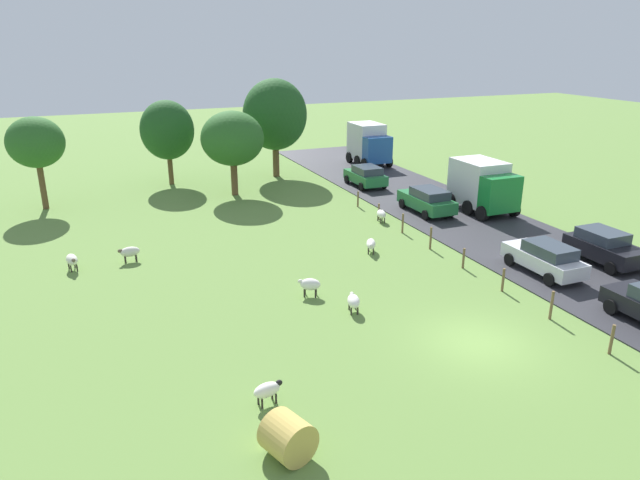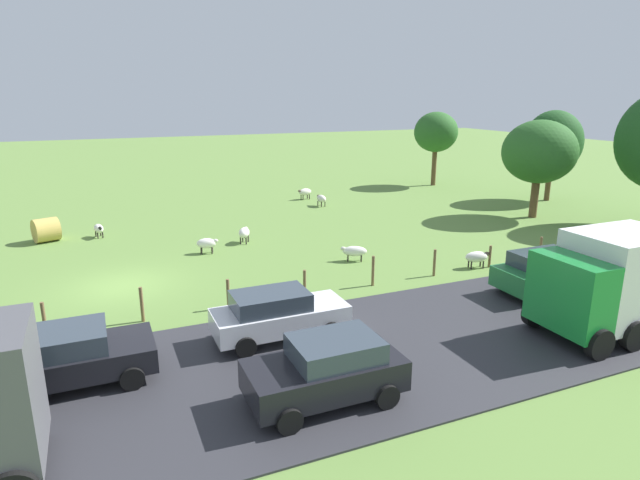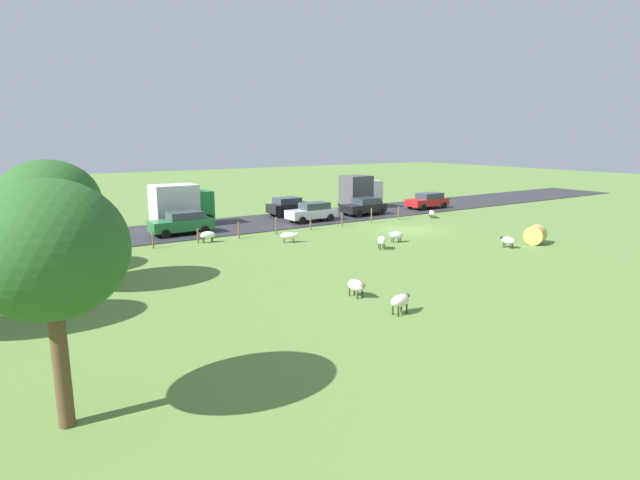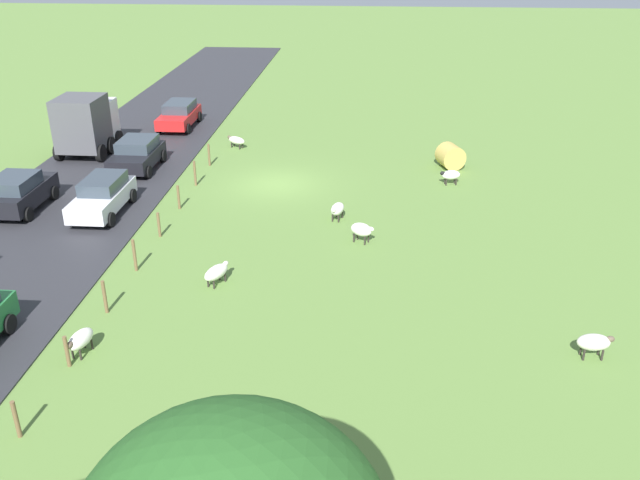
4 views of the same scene
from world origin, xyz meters
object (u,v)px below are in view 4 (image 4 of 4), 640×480
object	(u,v)px
car_1	(137,154)
sheep_3	(594,342)
sheep_1	(451,175)
sheep_6	(337,209)
hay_bale_0	(450,156)
sheep_0	(80,339)
sheep_4	(216,272)
car_3	(102,195)
sheep_7	(236,140)
car_4	(18,192)
sheep_5	(362,230)
truck_1	(86,124)
car_2	(179,114)

from	to	relation	value
car_1	sheep_3	bearing A→B (deg)	140.85
car_1	sheep_1	bearing A→B (deg)	176.69
sheep_6	hay_bale_0	world-z (taller)	hay_bale_0
sheep_0	sheep_4	distance (m)	5.62
sheep_6	car_3	size ratio (longest dim) A/B	0.26
sheep_7	sheep_1	bearing A→B (deg)	156.51
car_4	sheep_6	bearing A→B (deg)	-179.45
sheep_3	sheep_1	bearing A→B (deg)	-78.94
sheep_1	car_4	world-z (taller)	car_4
sheep_3	car_4	world-z (taller)	car_4
sheep_0	car_4	bearing A→B (deg)	-55.91
sheep_0	sheep_5	size ratio (longest dim) A/B	1.12
sheep_5	car_3	world-z (taller)	car_3
sheep_6	truck_1	distance (m)	16.65
sheep_3	hay_bale_0	xyz separation A→B (m)	(2.64, -17.26, 0.10)
car_1	sheep_7	bearing A→B (deg)	-136.74
sheep_1	car_2	distance (m)	18.63
sheep_5	car_3	bearing A→B (deg)	-10.13
sheep_7	car_3	distance (m)	10.96
hay_bale_0	truck_1	world-z (taller)	truck_1
car_2	sheep_1	bearing A→B (deg)	150.85
car_2	sheep_0	bearing A→B (deg)	98.54
sheep_4	truck_1	size ratio (longest dim) A/B	0.33
sheep_0	sheep_1	world-z (taller)	sheep_0
hay_bale_0	car_1	xyz separation A→B (m)	(16.53, 1.66, 0.24)
car_1	car_3	distance (m)	5.98
sheep_4	sheep_7	bearing A→B (deg)	-81.48
sheep_6	car_2	distance (m)	17.69
sheep_4	hay_bale_0	world-z (taller)	hay_bale_0
sheep_6	sheep_4	bearing A→B (deg)	56.95
sheep_7	car_4	xyz separation A→B (m)	(7.95, 10.16, 0.48)
sheep_0	truck_1	world-z (taller)	truck_1
car_3	car_4	distance (m)	3.90
sheep_3	truck_1	xyz separation A→B (m)	(22.73, -17.90, 1.26)
sheep_0	car_1	world-z (taller)	car_1
truck_1	car_4	size ratio (longest dim) A/B	0.95
sheep_7	car_1	size ratio (longest dim) A/B	0.31
sheep_1	sheep_7	distance (m)	12.91
sheep_1	hay_bale_0	xyz separation A→B (m)	(-0.22, -2.60, 0.13)
car_3	sheep_0	bearing A→B (deg)	107.37
sheep_3	car_3	distance (m)	21.09
hay_bale_0	car_1	bearing A→B (deg)	5.72
sheep_5	hay_bale_0	world-z (taller)	hay_bale_0
sheep_0	car_1	size ratio (longest dim) A/B	0.30
car_1	car_4	bearing A→B (deg)	59.67
sheep_0	sheep_4	bearing A→B (deg)	-123.90
hay_bale_0	car_1	distance (m)	16.61
sheep_4	car_4	world-z (taller)	car_4
car_2	car_4	xyz separation A→B (m)	(3.52, 14.08, 0.06)
sheep_7	hay_bale_0	world-z (taller)	hay_bale_0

